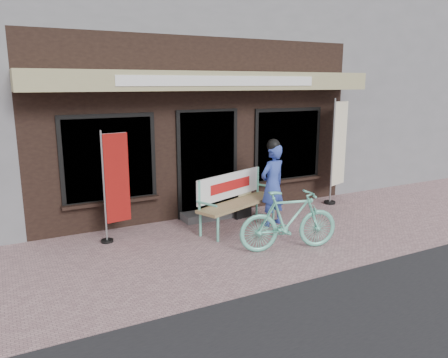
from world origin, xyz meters
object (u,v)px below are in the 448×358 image
nobori_red (115,184)px  person (273,183)px  nobori_cream (338,149)px  bench (235,196)px  menu_stand (243,198)px  bicycle (289,220)px

nobori_red → person: bearing=-20.1°
nobori_red → nobori_cream: size_ratio=0.82×
bench → nobori_cream: size_ratio=0.81×
menu_stand → nobori_red: bearing=168.4°
menu_stand → bicycle: bearing=-110.1°
bicycle → bench: bearing=21.3°
person → nobori_cream: size_ratio=0.71×
person → menu_stand: bearing=99.7°
nobori_red → nobori_cream: 5.16m
nobori_red → nobori_cream: (5.15, 0.17, 0.23)m
nobori_cream → menu_stand: (-2.53, -0.08, -0.81)m
bicycle → nobori_cream: (2.76, 1.95, 0.73)m
bench → nobori_cream: 3.05m
nobori_cream → menu_stand: size_ratio=2.89×
menu_stand → bench: bearing=-149.9°
bicycle → nobori_red: bearing=67.2°
person → bicycle: size_ratio=1.00×
person → bicycle: 1.36m
bench → nobori_red: bearing=150.7°
person → bicycle: bearing=-125.4°
bicycle → person: bearing=-8.1°
person → nobori_red: 2.95m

